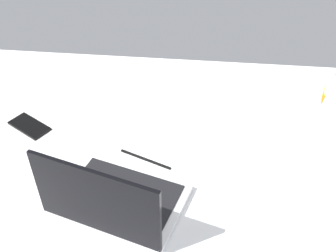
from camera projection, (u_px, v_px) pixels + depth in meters
bed_mattress at (200, 213)px, 120.54cm from camera, size 180.00×140.00×18.00cm
laptop at (115, 200)px, 107.18cm from camera, size 38.15×31.37×23.00cm
cell_phone at (29, 126)px, 136.03cm from camera, size 15.50×13.05×0.80cm
charger_cable at (145, 159)px, 124.31cm from camera, size 16.04×6.79×0.60cm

